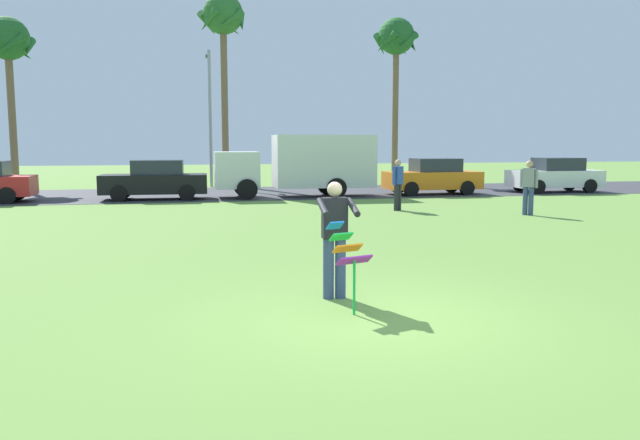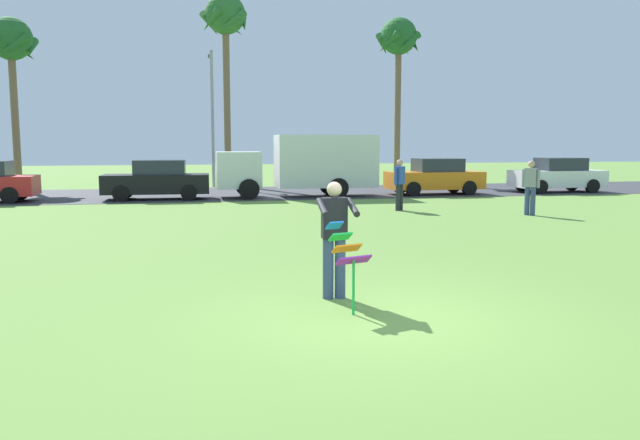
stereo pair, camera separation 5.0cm
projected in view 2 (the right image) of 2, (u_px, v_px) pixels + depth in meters
name	position (u px, v px, depth m)	size (l,w,h in m)	color
ground_plane	(377.00, 318.00, 8.28)	(120.00, 120.00, 0.00)	olive
road_strip	(240.00, 193.00, 28.71)	(120.00, 8.00, 0.01)	#38383D
person_kite_flyer	(334.00, 235.00, 9.22)	(0.56, 0.67, 1.73)	#384772
kite_held	(347.00, 252.00, 8.50)	(0.55, 0.71, 1.21)	blue
parked_car_black	(157.00, 180.00, 25.55)	(4.26, 1.95, 1.60)	black
parked_truck_white_box	(306.00, 164.00, 26.75)	(6.73, 2.19, 2.62)	silver
parked_car_orange	(435.00, 177.00, 28.03)	(4.23, 1.89, 1.60)	orange
parked_car_white	(558.00, 176.00, 29.29)	(4.22, 1.87, 1.60)	white
palm_tree_left_near	(11.00, 46.00, 31.06)	(2.58, 2.71, 8.44)	brown
palm_tree_right_near	(226.00, 24.00, 33.13)	(2.58, 2.71, 10.05)	brown
palm_tree_centre_far	(399.00, 44.00, 36.26)	(2.58, 2.71, 9.43)	brown
streetlight_pole	(212.00, 110.00, 32.75)	(0.24, 1.65, 7.00)	#9E9EA3
person_walker_near	(531.00, 186.00, 19.97)	(0.42, 0.43, 1.73)	#384772
person_walker_far	(400.00, 183.00, 21.35)	(0.46, 0.40, 1.73)	#26262B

